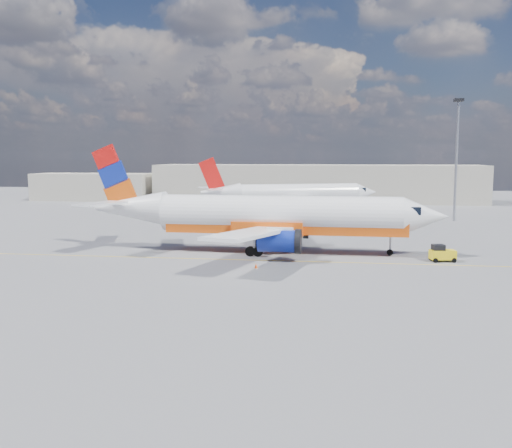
# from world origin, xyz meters

# --- Properties ---
(ground) EXTENTS (240.00, 240.00, 0.00)m
(ground) POSITION_xyz_m (0.00, 0.00, 0.00)
(ground) COLOR slate
(ground) RESTS_ON ground
(taxi_line) EXTENTS (70.00, 0.15, 0.01)m
(taxi_line) POSITION_xyz_m (0.00, 3.00, 0.01)
(taxi_line) COLOR yellow
(taxi_line) RESTS_ON ground
(terminal_main) EXTENTS (70.00, 14.00, 8.00)m
(terminal_main) POSITION_xyz_m (5.00, 75.00, 4.00)
(terminal_main) COLOR #B0A897
(terminal_main) RESTS_ON ground
(terminal_annex) EXTENTS (26.00, 10.00, 6.00)m
(terminal_annex) POSITION_xyz_m (-45.00, 72.00, 3.00)
(terminal_annex) COLOR #B0A897
(terminal_annex) RESTS_ON ground
(main_jet) EXTENTS (37.27, 29.50, 11.30)m
(main_jet) POSITION_xyz_m (2.41, 7.77, 3.77)
(main_jet) COLOR white
(main_jet) RESTS_ON ground
(second_jet) EXTENTS (31.93, 24.17, 9.74)m
(second_jet) POSITION_xyz_m (1.94, 48.93, 3.25)
(second_jet) COLOR white
(second_jet) RESTS_ON ground
(gse_tug) EXTENTS (2.48, 1.78, 1.64)m
(gse_tug) POSITION_xyz_m (19.29, 4.79, 0.77)
(gse_tug) COLOR black
(gse_tug) RESTS_ON ground
(traffic_cone) EXTENTS (0.34, 0.34, 0.48)m
(traffic_cone) POSITION_xyz_m (2.35, -1.07, 0.23)
(traffic_cone) COLOR white
(traffic_cone) RESTS_ON ground
(floodlight_mast) EXTENTS (1.35, 1.35, 18.51)m
(floodlight_mast) POSITION_xyz_m (27.30, 40.27, 11.09)
(floodlight_mast) COLOR #96969E
(floodlight_mast) RESTS_ON ground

